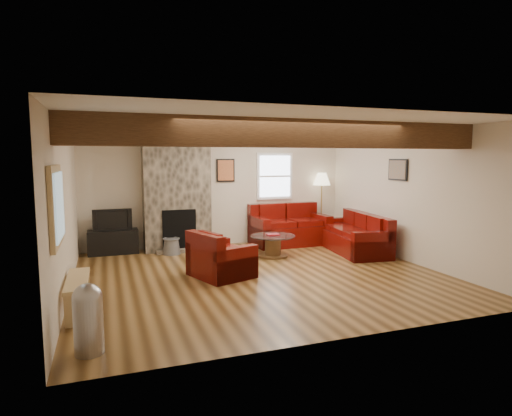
{
  "coord_description": "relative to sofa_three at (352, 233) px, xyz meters",
  "views": [
    {
      "loc": [
        -2.45,
        -6.66,
        1.98
      ],
      "look_at": [
        0.06,
        0.4,
        1.1
      ],
      "focal_mm": 30.0,
      "sensor_mm": 36.0,
      "label": 1
    }
  ],
  "objects": [
    {
      "name": "room",
      "position": [
        -2.48,
        -1.1,
        0.85
      ],
      "size": [
        8.0,
        8.0,
        8.0
      ],
      "color": "#4F3215",
      "rests_on": "ground"
    },
    {
      "name": "oak_beam",
      "position": [
        -2.48,
        -2.35,
        1.91
      ],
      "size": [
        6.0,
        0.36,
        0.38
      ],
      "primitive_type": "cube",
      "color": "#362010",
      "rests_on": "room"
    },
    {
      "name": "chimney_breast",
      "position": [
        -3.48,
        1.39,
        0.82
      ],
      "size": [
        1.4,
        0.67,
        2.5
      ],
      "color": "#36312A",
      "rests_on": "floor"
    },
    {
      "name": "back_window",
      "position": [
        -1.13,
        1.61,
        1.15
      ],
      "size": [
        0.9,
        0.08,
        1.1
      ],
      "primitive_type": null,
      "color": "white",
      "rests_on": "room"
    },
    {
      "name": "hatch_window",
      "position": [
        -5.44,
        -2.6,
        1.05
      ],
      "size": [
        0.08,
        1.0,
        0.9
      ],
      "primitive_type": null,
      "color": "tan",
      "rests_on": "room"
    },
    {
      "name": "ceiling_dome",
      "position": [
        -1.58,
        -0.2,
        2.04
      ],
      "size": [
        0.4,
        0.4,
        0.18
      ],
      "primitive_type": null,
      "color": "white",
      "rests_on": "room"
    },
    {
      "name": "artwork_back",
      "position": [
        -2.33,
        1.61,
        1.3
      ],
      "size": [
        0.42,
        0.06,
        0.52
      ],
      "primitive_type": null,
      "color": "black",
      "rests_on": "room"
    },
    {
      "name": "artwork_right",
      "position": [
        0.48,
        -0.8,
        1.35
      ],
      "size": [
        0.06,
        0.55,
        0.42
      ],
      "primitive_type": null,
      "color": "black",
      "rests_on": "room"
    },
    {
      "name": "sofa_three",
      "position": [
        0.0,
        0.0,
        0.0
      ],
      "size": [
        1.12,
        2.16,
        0.8
      ],
      "primitive_type": null,
      "rotation": [
        0.0,
        0.0,
        -1.7
      ],
      "color": "#460705",
      "rests_on": "floor"
    },
    {
      "name": "loveseat",
      "position": [
        -0.95,
        1.13,
        0.06
      ],
      "size": [
        1.74,
        1.03,
        0.91
      ],
      "primitive_type": null,
      "rotation": [
        0.0,
        0.0,
        0.02
      ],
      "color": "#460705",
      "rests_on": "floor"
    },
    {
      "name": "armchair_red",
      "position": [
        -3.13,
        -0.97,
        -0.02
      ],
      "size": [
        1.1,
        1.17,
        0.76
      ],
      "primitive_type": null,
      "rotation": [
        0.0,
        0.0,
        1.92
      ],
      "color": "#460705",
      "rests_on": "floor"
    },
    {
      "name": "coffee_table",
      "position": [
        -1.79,
        0.07,
        -0.18
      ],
      "size": [
        0.89,
        0.89,
        0.46
      ],
      "color": "#4A2F18",
      "rests_on": "floor"
    },
    {
      "name": "tv_cabinet",
      "position": [
        -4.81,
        1.43,
        -0.15
      ],
      "size": [
        1.0,
        0.4,
        0.5
      ],
      "primitive_type": "cube",
      "color": "black",
      "rests_on": "floor"
    },
    {
      "name": "television",
      "position": [
        -4.81,
        1.43,
        0.32
      ],
      "size": [
        0.77,
        0.1,
        0.44
      ],
      "primitive_type": "imported",
      "color": "black",
      "rests_on": "tv_cabinet"
    },
    {
      "name": "floor_lamp",
      "position": [
        0.04,
        1.45,
        0.98
      ],
      "size": [
        0.41,
        0.41,
        1.62
      ],
      "color": "tan",
      "rests_on": "floor"
    },
    {
      "name": "pine_bench",
      "position": [
        -5.31,
        -1.97,
        -0.18
      ],
      "size": [
        0.27,
        1.15,
        0.43
      ],
      "primitive_type": null,
      "color": "tan",
      "rests_on": "floor"
    },
    {
      "name": "pedal_bin",
      "position": [
        -5.14,
        -3.29,
        -0.03
      ],
      "size": [
        0.37,
        0.37,
        0.73
      ],
      "primitive_type": null,
      "rotation": [
        0.0,
        0.0,
        0.35
      ],
      "color": "#A7A7AC",
      "rests_on": "floor"
    },
    {
      "name": "coal_bucket",
      "position": [
        -3.68,
        0.99,
        -0.23
      ],
      "size": [
        0.37,
        0.37,
        0.34
      ],
      "primitive_type": null,
      "color": "slate",
      "rests_on": "floor"
    }
  ]
}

